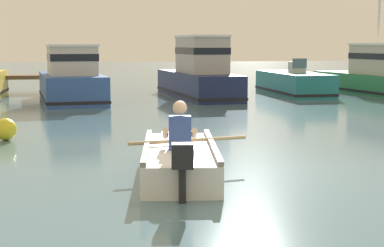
{
  "coord_description": "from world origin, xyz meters",
  "views": [
    {
      "loc": [
        -2.61,
        -9.35,
        2.05
      ],
      "look_at": [
        -0.56,
        1.88,
        0.55
      ],
      "focal_mm": 57.1,
      "sensor_mm": 36.0,
      "label": 1
    }
  ],
  "objects_px": {
    "moored_boat_teal": "(294,84)",
    "moored_boat_green": "(377,75)",
    "rowboat_with_person": "(180,159)",
    "moored_boat_blue": "(72,80)",
    "moored_boat_navy": "(199,75)",
    "mooring_buoy": "(5,129)"
  },
  "relations": [
    {
      "from": "moored_boat_navy",
      "to": "moored_boat_teal",
      "type": "height_order",
      "value": "moored_boat_navy"
    },
    {
      "from": "rowboat_with_person",
      "to": "moored_boat_green",
      "type": "bearing_deg",
      "value": 53.14
    },
    {
      "from": "moored_boat_blue",
      "to": "moored_boat_green",
      "type": "xyz_separation_m",
      "value": [
        12.32,
        1.25,
        -0.0
      ]
    },
    {
      "from": "moored_boat_navy",
      "to": "moored_boat_green",
      "type": "xyz_separation_m",
      "value": [
        7.54,
        0.33,
        -0.11
      ]
    },
    {
      "from": "moored_boat_green",
      "to": "rowboat_with_person",
      "type": "bearing_deg",
      "value": -126.86
    },
    {
      "from": "rowboat_with_person",
      "to": "moored_boat_navy",
      "type": "xyz_separation_m",
      "value": [
        2.96,
        13.67,
        0.62
      ]
    },
    {
      "from": "rowboat_with_person",
      "to": "mooring_buoy",
      "type": "xyz_separation_m",
      "value": [
        -3.1,
        4.06,
        -0.01
      ]
    },
    {
      "from": "rowboat_with_person",
      "to": "moored_boat_blue",
      "type": "bearing_deg",
      "value": 98.12
    },
    {
      "from": "moored_boat_teal",
      "to": "moored_boat_green",
      "type": "height_order",
      "value": "moored_boat_green"
    },
    {
      "from": "moored_boat_teal",
      "to": "mooring_buoy",
      "type": "distance_m",
      "value": 14.33
    },
    {
      "from": "rowboat_with_person",
      "to": "moored_boat_teal",
      "type": "distance_m",
      "value": 15.86
    },
    {
      "from": "moored_boat_blue",
      "to": "moored_boat_navy",
      "type": "bearing_deg",
      "value": 10.88
    },
    {
      "from": "moored_boat_navy",
      "to": "moored_boat_green",
      "type": "relative_size",
      "value": 0.93
    },
    {
      "from": "moored_boat_blue",
      "to": "moored_boat_navy",
      "type": "relative_size",
      "value": 0.84
    },
    {
      "from": "moored_boat_blue",
      "to": "moored_boat_teal",
      "type": "xyz_separation_m",
      "value": [
        8.8,
        1.49,
        -0.33
      ]
    },
    {
      "from": "moored_boat_green",
      "to": "moored_boat_blue",
      "type": "bearing_deg",
      "value": -174.2
    },
    {
      "from": "rowboat_with_person",
      "to": "moored_boat_teal",
      "type": "bearing_deg",
      "value": 63.89
    },
    {
      "from": "moored_boat_teal",
      "to": "moored_boat_green",
      "type": "xyz_separation_m",
      "value": [
        3.52,
        -0.24,
        0.33
      ]
    },
    {
      "from": "moored_boat_navy",
      "to": "moored_boat_blue",
      "type": "bearing_deg",
      "value": -169.12
    },
    {
      "from": "moored_boat_teal",
      "to": "moored_boat_navy",
      "type": "bearing_deg",
      "value": -171.86
    },
    {
      "from": "rowboat_with_person",
      "to": "moored_boat_green",
      "type": "height_order",
      "value": "moored_boat_green"
    },
    {
      "from": "rowboat_with_person",
      "to": "moored_boat_green",
      "type": "relative_size",
      "value": 0.53
    }
  ]
}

